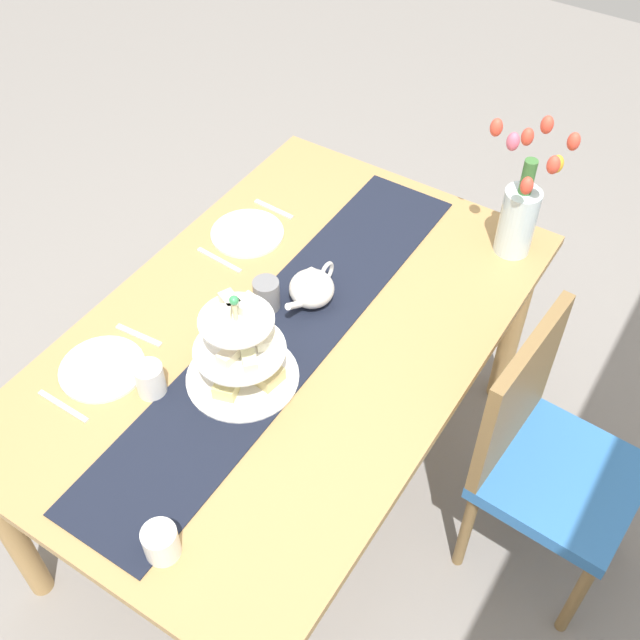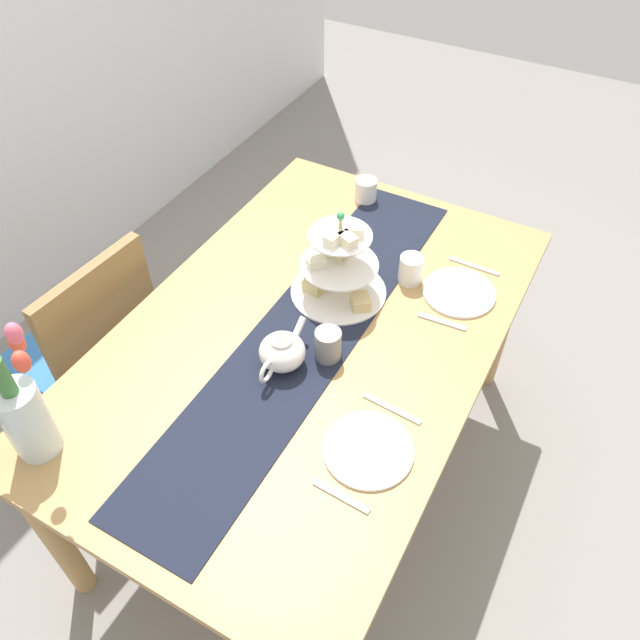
{
  "view_description": "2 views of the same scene",
  "coord_description": "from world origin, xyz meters",
  "px_view_note": "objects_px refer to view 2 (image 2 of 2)",
  "views": [
    {
      "loc": [
        1.18,
        0.88,
        2.4
      ],
      "look_at": [
        -0.08,
        0.07,
        0.79
      ],
      "focal_mm": 44.17,
      "sensor_mm": 36.0,
      "label": 1
    },
    {
      "loc": [
        -1.09,
        -0.64,
        2.12
      ],
      "look_at": [
        -0.02,
        -0.05,
        0.86
      ],
      "focal_mm": 35.17,
      "sensor_mm": 36.0,
      "label": 2
    }
  ],
  "objects_px": {
    "tiered_cake_stand": "(339,270)",
    "dinner_plate_right": "(459,292)",
    "dinner_plate_left": "(368,450)",
    "fork_left": "(341,496)",
    "knife_left": "(392,409)",
    "knife_right": "(474,266)",
    "dining_table": "(309,354)",
    "mug_white_text": "(411,269)",
    "fork_right": "(442,322)",
    "mug_grey": "(328,344)",
    "chair_left": "(92,347)",
    "cream_jug": "(366,190)",
    "teapot": "(282,351)",
    "tulip_vase": "(19,408)"
  },
  "relations": [
    {
      "from": "tiered_cake_stand",
      "to": "knife_left",
      "type": "xyz_separation_m",
      "value": [
        -0.33,
        -0.33,
        -0.09
      ]
    },
    {
      "from": "fork_left",
      "to": "tulip_vase",
      "type": "bearing_deg",
      "value": 108.25
    },
    {
      "from": "mug_white_text",
      "to": "knife_right",
      "type": "bearing_deg",
      "value": -44.27
    },
    {
      "from": "dinner_plate_left",
      "to": "knife_left",
      "type": "xyz_separation_m",
      "value": [
        0.14,
        0.0,
        -0.0
      ]
    },
    {
      "from": "dinner_plate_left",
      "to": "fork_right",
      "type": "height_order",
      "value": "dinner_plate_left"
    },
    {
      "from": "fork_left",
      "to": "fork_right",
      "type": "xyz_separation_m",
      "value": [
        0.66,
        0.0,
        0.0
      ]
    },
    {
      "from": "cream_jug",
      "to": "fork_right",
      "type": "distance_m",
      "value": 0.66
    },
    {
      "from": "tulip_vase",
      "to": "knife_left",
      "type": "height_order",
      "value": "tulip_vase"
    },
    {
      "from": "tulip_vase",
      "to": "mug_grey",
      "type": "relative_size",
      "value": 4.59
    },
    {
      "from": "dinner_plate_left",
      "to": "mug_grey",
      "type": "distance_m",
      "value": 0.33
    },
    {
      "from": "dining_table",
      "to": "knife_right",
      "type": "bearing_deg",
      "value": -32.85
    },
    {
      "from": "cream_jug",
      "to": "dinner_plate_right",
      "type": "height_order",
      "value": "cream_jug"
    },
    {
      "from": "knife_left",
      "to": "dinner_plate_left",
      "type": "bearing_deg",
      "value": 180.0
    },
    {
      "from": "dining_table",
      "to": "mug_white_text",
      "type": "relative_size",
      "value": 17.16
    },
    {
      "from": "fork_right",
      "to": "mug_grey",
      "type": "bearing_deg",
      "value": 140.25
    },
    {
      "from": "fork_left",
      "to": "knife_right",
      "type": "relative_size",
      "value": 0.88
    },
    {
      "from": "fork_left",
      "to": "mug_white_text",
      "type": "height_order",
      "value": "mug_white_text"
    },
    {
      "from": "dining_table",
      "to": "mug_grey",
      "type": "relative_size",
      "value": 17.16
    },
    {
      "from": "teapot",
      "to": "dining_table",
      "type": "bearing_deg",
      "value": 0.0
    },
    {
      "from": "knife_left",
      "to": "knife_right",
      "type": "distance_m",
      "value": 0.66
    },
    {
      "from": "dining_table",
      "to": "tiered_cake_stand",
      "type": "xyz_separation_m",
      "value": [
        0.19,
        0.0,
        0.2
      ]
    },
    {
      "from": "tiered_cake_stand",
      "to": "dinner_plate_right",
      "type": "distance_m",
      "value": 0.39
    },
    {
      "from": "dining_table",
      "to": "dinner_plate_right",
      "type": "distance_m",
      "value": 0.51
    },
    {
      "from": "mug_grey",
      "to": "chair_left",
      "type": "bearing_deg",
      "value": 100.39
    },
    {
      "from": "teapot",
      "to": "fork_right",
      "type": "relative_size",
      "value": 1.59
    },
    {
      "from": "cream_jug",
      "to": "knife_left",
      "type": "height_order",
      "value": "cream_jug"
    },
    {
      "from": "tulip_vase",
      "to": "dinner_plate_right",
      "type": "distance_m",
      "value": 1.28
    },
    {
      "from": "mug_grey",
      "to": "cream_jug",
      "type": "bearing_deg",
      "value": 18.06
    },
    {
      "from": "knife_left",
      "to": "knife_right",
      "type": "bearing_deg",
      "value": 0.0
    },
    {
      "from": "chair_left",
      "to": "knife_right",
      "type": "xyz_separation_m",
      "value": [
        0.73,
        -1.08,
        0.27
      ]
    },
    {
      "from": "dining_table",
      "to": "dinner_plate_right",
      "type": "bearing_deg",
      "value": -41.93
    },
    {
      "from": "fork_right",
      "to": "mug_white_text",
      "type": "distance_m",
      "value": 0.21
    },
    {
      "from": "knife_right",
      "to": "cream_jug",
      "type": "bearing_deg",
      "value": 70.69
    },
    {
      "from": "fork_left",
      "to": "knife_left",
      "type": "xyz_separation_m",
      "value": [
        0.29,
        0.0,
        0.0
      ]
    },
    {
      "from": "chair_left",
      "to": "fork_left",
      "type": "bearing_deg",
      "value": -101.41
    },
    {
      "from": "teapot",
      "to": "fork_right",
      "type": "xyz_separation_m",
      "value": [
        0.37,
        -0.33,
        -0.06
      ]
    },
    {
      "from": "dining_table",
      "to": "cream_jug",
      "type": "xyz_separation_m",
      "value": [
        0.68,
        0.15,
        0.14
      ]
    },
    {
      "from": "tiered_cake_stand",
      "to": "fork_right",
      "type": "distance_m",
      "value": 0.35
    },
    {
      "from": "dinner_plate_left",
      "to": "fork_left",
      "type": "xyz_separation_m",
      "value": [
        -0.15,
        0.0,
        -0.0
      ]
    },
    {
      "from": "fork_right",
      "to": "tiered_cake_stand",
      "type": "bearing_deg",
      "value": 96.14
    },
    {
      "from": "tiered_cake_stand",
      "to": "dinner_plate_right",
      "type": "xyz_separation_m",
      "value": [
        0.18,
        -0.33,
        -0.09
      ]
    },
    {
      "from": "dinner_plate_left",
      "to": "fork_left",
      "type": "bearing_deg",
      "value": 180.0
    },
    {
      "from": "fork_left",
      "to": "teapot",
      "type": "bearing_deg",
      "value": 49.6
    },
    {
      "from": "mug_white_text",
      "to": "tulip_vase",
      "type": "bearing_deg",
      "value": 150.89
    },
    {
      "from": "chair_left",
      "to": "dinner_plate_right",
      "type": "relative_size",
      "value": 3.96
    },
    {
      "from": "dining_table",
      "to": "cream_jug",
      "type": "bearing_deg",
      "value": 11.99
    },
    {
      "from": "teapot",
      "to": "fork_right",
      "type": "height_order",
      "value": "teapot"
    },
    {
      "from": "cream_jug",
      "to": "fork_right",
      "type": "height_order",
      "value": "cream_jug"
    },
    {
      "from": "dinner_plate_right",
      "to": "mug_white_text",
      "type": "distance_m",
      "value": 0.17
    },
    {
      "from": "tiered_cake_stand",
      "to": "fork_left",
      "type": "relative_size",
      "value": 2.03
    }
  ]
}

